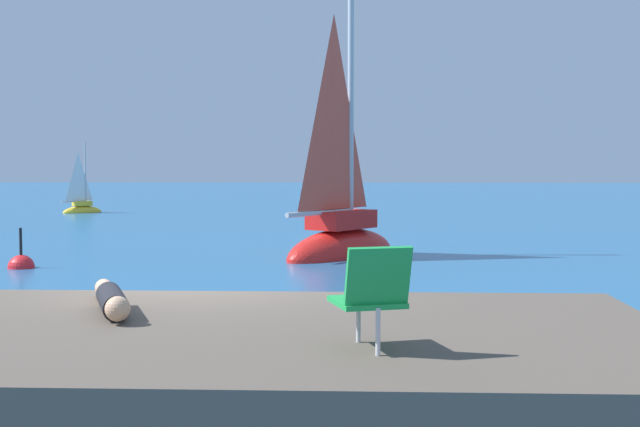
{
  "coord_description": "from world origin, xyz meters",
  "views": [
    {
      "loc": [
        1.9,
        -9.65,
        2.25
      ],
      "look_at": [
        1.17,
        8.01,
        1.15
      ],
      "focal_mm": 47.1,
      "sensor_mm": 36.0,
      "label": 1
    }
  ],
  "objects_px": {
    "sailboat_near": "(341,240)",
    "beach_chair": "(372,292)",
    "marker_buoy": "(21,268)",
    "person_sunbather": "(111,299)",
    "sailboat_far": "(82,209)"
  },
  "relations": [
    {
      "from": "sailboat_near",
      "to": "marker_buoy",
      "type": "distance_m",
      "value": 7.18
    },
    {
      "from": "sailboat_near",
      "to": "person_sunbather",
      "type": "height_order",
      "value": "sailboat_near"
    },
    {
      "from": "beach_chair",
      "to": "person_sunbather",
      "type": "bearing_deg",
      "value": 39.87
    },
    {
      "from": "beach_chair",
      "to": "marker_buoy",
      "type": "distance_m",
      "value": 13.33
    },
    {
      "from": "beach_chair",
      "to": "sailboat_near",
      "type": "bearing_deg",
      "value": -15.43
    },
    {
      "from": "sailboat_near",
      "to": "marker_buoy",
      "type": "relative_size",
      "value": 6.44
    },
    {
      "from": "sailboat_far",
      "to": "beach_chair",
      "type": "height_order",
      "value": "sailboat_far"
    },
    {
      "from": "beach_chair",
      "to": "marker_buoy",
      "type": "relative_size",
      "value": 0.71
    },
    {
      "from": "person_sunbather",
      "to": "marker_buoy",
      "type": "distance_m",
      "value": 10.77
    },
    {
      "from": "person_sunbather",
      "to": "sailboat_near",
      "type": "bearing_deg",
      "value": -30.12
    },
    {
      "from": "sailboat_near",
      "to": "beach_chair",
      "type": "relative_size",
      "value": 9.12
    },
    {
      "from": "sailboat_near",
      "to": "sailboat_far",
      "type": "relative_size",
      "value": 2.14
    },
    {
      "from": "sailboat_near",
      "to": "sailboat_far",
      "type": "distance_m",
      "value": 20.14
    },
    {
      "from": "sailboat_far",
      "to": "beach_chair",
      "type": "bearing_deg",
      "value": -109.92
    },
    {
      "from": "sailboat_near",
      "to": "beach_chair",
      "type": "distance_m",
      "value": 13.71
    }
  ]
}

